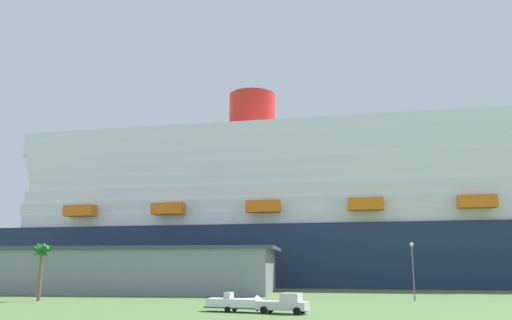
{
  "coord_description": "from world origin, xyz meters",
  "views": [
    {
      "loc": [
        11.63,
        -77.09,
        5.09
      ],
      "look_at": [
        -7.15,
        34.4,
        28.03
      ],
      "focal_mm": 36.68,
      "sensor_mm": 36.0,
      "label": 1
    }
  ],
  "objects_px": {
    "street_lamp": "(413,263)",
    "parked_car_green_wagon": "(102,290)",
    "cruise_ship": "(364,220)",
    "palm_tree": "(42,255)",
    "pickup_truck": "(285,304)",
    "small_boat_on_trailer": "(239,303)"
  },
  "relations": [
    {
      "from": "cruise_ship",
      "to": "palm_tree",
      "type": "relative_size",
      "value": 29.09
    },
    {
      "from": "cruise_ship",
      "to": "parked_car_green_wagon",
      "type": "distance_m",
      "value": 71.02
    },
    {
      "from": "street_lamp",
      "to": "cruise_ship",
      "type": "bearing_deg",
      "value": 94.7
    },
    {
      "from": "cruise_ship",
      "to": "palm_tree",
      "type": "height_order",
      "value": "cruise_ship"
    },
    {
      "from": "street_lamp",
      "to": "parked_car_green_wagon",
      "type": "xyz_separation_m",
      "value": [
        -53.49,
        8.19,
        -4.69
      ]
    },
    {
      "from": "cruise_ship",
      "to": "small_boat_on_trailer",
      "type": "height_order",
      "value": "cruise_ship"
    },
    {
      "from": "cruise_ship",
      "to": "palm_tree",
      "type": "xyz_separation_m",
      "value": [
        -50.35,
        -66.76,
        -10.04
      ]
    },
    {
      "from": "cruise_ship",
      "to": "palm_tree",
      "type": "bearing_deg",
      "value": -127.03
    },
    {
      "from": "small_boat_on_trailer",
      "to": "parked_car_green_wagon",
      "type": "xyz_separation_m",
      "value": [
        -31.53,
        31.44,
        -0.13
      ]
    },
    {
      "from": "small_boat_on_trailer",
      "to": "pickup_truck",
      "type": "bearing_deg",
      "value": -13.21
    },
    {
      "from": "cruise_ship",
      "to": "street_lamp",
      "type": "relative_size",
      "value": 28.82
    },
    {
      "from": "palm_tree",
      "to": "street_lamp",
      "type": "distance_m",
      "value": 55.88
    },
    {
      "from": "cruise_ship",
      "to": "pickup_truck",
      "type": "distance_m",
      "value": 84.13
    },
    {
      "from": "palm_tree",
      "to": "parked_car_green_wagon",
      "type": "relative_size",
      "value": 1.91
    },
    {
      "from": "pickup_truck",
      "to": "cruise_ship",
      "type": "bearing_deg",
      "value": 81.7
    },
    {
      "from": "pickup_truck",
      "to": "palm_tree",
      "type": "xyz_separation_m",
      "value": [
        -38.42,
        15.03,
        5.66
      ]
    },
    {
      "from": "parked_car_green_wagon",
      "to": "small_boat_on_trailer",
      "type": "bearing_deg",
      "value": -44.91
    },
    {
      "from": "small_boat_on_trailer",
      "to": "cruise_ship",
      "type": "bearing_deg",
      "value": 77.91
    },
    {
      "from": "pickup_truck",
      "to": "parked_car_green_wagon",
      "type": "bearing_deg",
      "value": 138.43
    },
    {
      "from": "street_lamp",
      "to": "parked_car_green_wagon",
      "type": "distance_m",
      "value": 54.31
    },
    {
      "from": "cruise_ship",
      "to": "parked_car_green_wagon",
      "type": "bearing_deg",
      "value": -134.81
    },
    {
      "from": "small_boat_on_trailer",
      "to": "street_lamp",
      "type": "relative_size",
      "value": 0.99
    }
  ]
}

